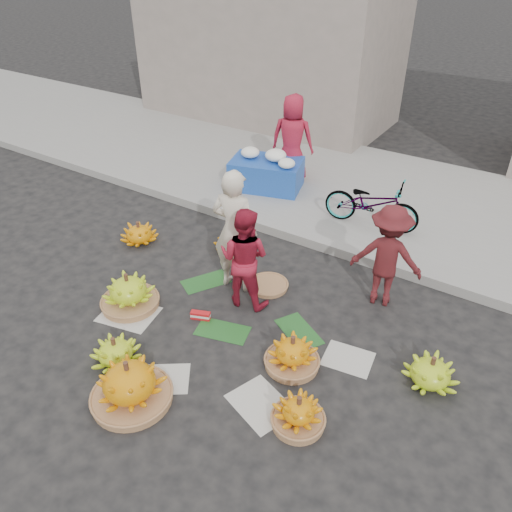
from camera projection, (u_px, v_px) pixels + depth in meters
The scene contains 23 objects.
ground at pixel (238, 325), 6.25m from camera, with size 80.00×80.00×0.00m, color black.
curb at pixel (318, 242), 7.75m from camera, with size 40.00×0.25×0.15m, color gray.
sidewalk at pixel (370, 192), 9.23m from camera, with size 40.00×4.00×0.12m, color gray.
building_left at pixel (269, 35), 12.00m from camera, with size 6.00×3.00×4.00m, color gray.
newspaper_scatter at pixel (199, 364), 5.68m from camera, with size 3.20×1.80×0.00m, color beige, non-canonical shape.
banana_leaves at pixel (241, 313), 6.43m from camera, with size 2.00×1.00×0.00m, color #194D1D, non-canonical shape.
banana_bunch_0 at pixel (129, 292), 6.45m from camera, with size 0.74×0.74×0.50m.
banana_bunch_1 at pixel (115, 351), 5.65m from camera, with size 0.59×0.59×0.35m.
banana_bunch_2 at pixel (130, 384), 5.12m from camera, with size 0.94×0.94×0.55m.
banana_bunch_3 at pixel (298, 413), 4.92m from camera, with size 0.53×0.53×0.39m.
banana_bunch_4 at pixel (292, 353), 5.57m from camera, with size 0.63×0.63×0.43m.
banana_bunch_5 at pixel (431, 372), 5.37m from camera, with size 0.75×0.75×0.37m.
banana_bunch_6 at pixel (139, 233), 7.82m from camera, with size 0.70×0.70×0.35m.
banana_bunch_7 at pixel (230, 242), 7.65m from camera, with size 0.55×0.55×0.30m.
basket_spare at pixel (268, 286), 6.88m from camera, with size 0.53×0.53×0.06m, color #91613D.
incense_stack at pixel (201, 315), 6.31m from camera, with size 0.25×0.08×0.10m, color red.
vendor_cream at pixel (235, 231), 6.48m from camera, with size 0.63×0.41×1.72m, color beige.
vendor_red at pixel (244, 258), 6.27m from camera, with size 0.67×0.52×1.38m, color #B31B31.
man_striped at pixel (387, 256), 6.27m from camera, with size 0.91×0.52×1.40m, color maroon.
flower_table at pixel (267, 172), 9.11m from camera, with size 1.44×1.11×0.74m.
grey_bucket at pixel (238, 173), 9.41m from camera, with size 0.29×0.29×0.32m, color slate.
flower_vendor at pixel (292, 139), 9.14m from camera, with size 0.79×0.51×1.61m, color #B31B31.
bicycle at pixel (372, 203), 7.87m from camera, with size 1.52×0.53×0.80m, color gray.
Camera 1 is at (2.75, -3.86, 4.17)m, focal length 35.00 mm.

